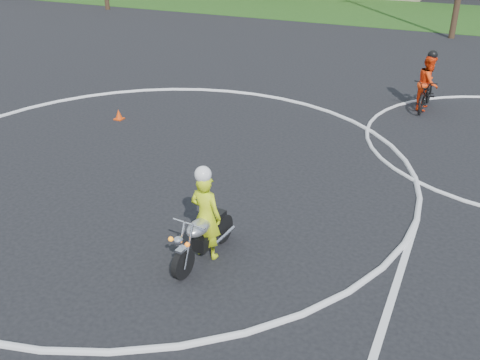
% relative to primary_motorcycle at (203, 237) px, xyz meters
% --- Properties ---
extents(ground, '(120.00, 120.00, 0.00)m').
position_rel_primary_motorcycle_xyz_m(ground, '(-2.84, -0.14, -0.45)').
color(ground, black).
rests_on(ground, ground).
extents(grass_strip, '(120.00, 10.00, 0.02)m').
position_rel_primary_motorcycle_xyz_m(grass_strip, '(-2.84, 26.86, -0.44)').
color(grass_strip, '#1E4714').
rests_on(grass_strip, ground).
extents(course_markings, '(19.05, 19.05, 0.12)m').
position_rel_primary_motorcycle_xyz_m(course_markings, '(-0.67, 4.22, -0.44)').
color(course_markings, silver).
rests_on(course_markings, ground).
extents(primary_motorcycle, '(0.62, 1.77, 0.93)m').
position_rel_primary_motorcycle_xyz_m(primary_motorcycle, '(0.00, 0.00, 0.00)').
color(primary_motorcycle, black).
rests_on(primary_motorcycle, ground).
extents(rider_primary_grp, '(0.60, 0.42, 1.72)m').
position_rel_primary_motorcycle_xyz_m(rider_primary_grp, '(-0.00, 0.13, 0.38)').
color(rider_primary_grp, '#D5EF19').
rests_on(rider_primary_grp, ground).
extents(rider_second_grp, '(0.73, 1.88, 1.79)m').
position_rel_primary_motorcycle_xyz_m(rider_second_grp, '(2.38, 9.76, 0.18)').
color(rider_second_grp, black).
rests_on(rider_second_grp, ground).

